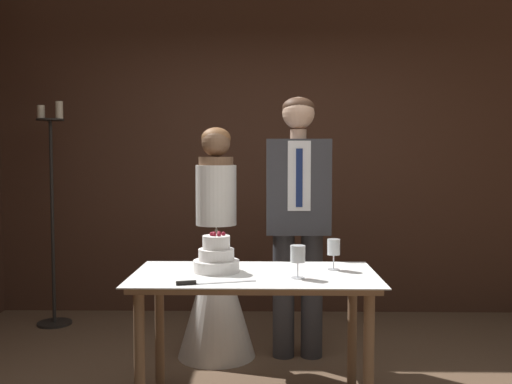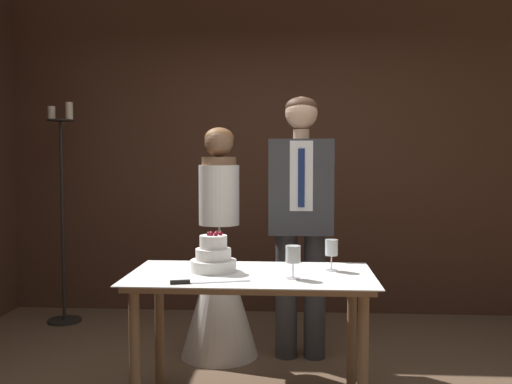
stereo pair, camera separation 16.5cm
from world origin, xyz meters
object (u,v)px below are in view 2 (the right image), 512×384
wine_glass_middle (293,256)px  groom (301,210)px  wine_glass_near (332,249)px  bride (219,273)px  candle_stand (63,221)px  tiered_cake (213,257)px  cake_knife (195,282)px  cake_table (251,291)px

wine_glass_middle → groom: groom is taller
wine_glass_near → bride: (-0.73, 0.71, -0.29)m
bride → candle_stand: candle_stand is taller
wine_glass_near → wine_glass_middle: bearing=-132.9°
bride → candle_stand: bearing=152.7°
tiered_cake → candle_stand: bearing=134.6°
tiered_cake → candle_stand: candle_stand is taller
tiered_cake → groom: 0.94m
tiered_cake → wine_glass_middle: bearing=-20.5°
cake_knife → wine_glass_middle: wine_glass_middle is taller
wine_glass_middle → candle_stand: candle_stand is taller
wine_glass_near → candle_stand: (-2.14, 1.44, -0.02)m
cake_knife → wine_glass_near: size_ratio=2.28×
tiered_cake → wine_glass_near: tiered_cake is taller
cake_table → tiered_cake: 0.28m
cake_table → wine_glass_middle: bearing=-27.7°
cake_table → bride: bearing=109.0°
cake_table → wine_glass_near: wine_glass_near is taller
cake_table → tiered_cake: bearing=168.1°
wine_glass_near → candle_stand: bearing=146.1°
wine_glass_near → wine_glass_middle: (-0.22, -0.23, -0.00)m
wine_glass_near → wine_glass_middle: wine_glass_near is taller
cake_knife → wine_glass_near: (0.71, 0.38, 0.11)m
cake_knife → candle_stand: bearing=112.9°
cake_knife → bride: bride is taller
cake_knife → groom: size_ratio=0.22×
wine_glass_near → candle_stand: size_ratio=0.09×
cake_knife → groom: 1.24m
wine_glass_near → tiered_cake: bearing=-174.2°
cake_knife → candle_stand: size_ratio=0.22×
wine_glass_near → groom: groom is taller
cake_table → bride: 0.87m
cake_table → wine_glass_middle: wine_glass_middle is taller
wine_glass_middle → cake_knife: bearing=-163.4°
bride → cake_table: bearing=-71.0°
wine_glass_near → bride: size_ratio=0.11×
groom → bride: bearing=180.0°
cake_table → groom: groom is taller
cake_knife → wine_glass_near: 0.81m
tiered_cake → bride: bearing=95.0°
bride → wine_glass_near: bearing=-44.2°
candle_stand → cake_table: bearing=-42.4°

